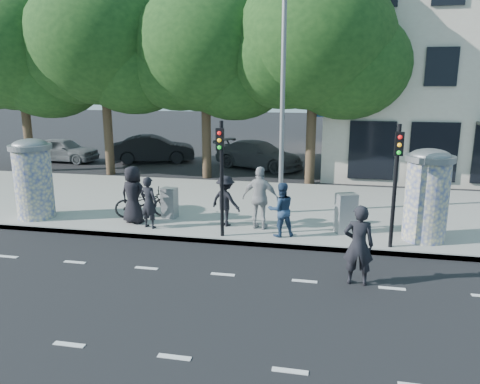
% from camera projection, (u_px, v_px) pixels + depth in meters
% --- Properties ---
extents(ground, '(120.00, 120.00, 0.00)m').
position_uv_depth(ground, '(208.00, 300.00, 10.17)').
color(ground, black).
rests_on(ground, ground).
extents(sidewalk, '(40.00, 8.00, 0.15)m').
position_uv_depth(sidewalk, '(261.00, 207.00, 17.30)').
color(sidewalk, gray).
rests_on(sidewalk, ground).
extents(curb, '(40.00, 0.10, 0.16)m').
position_uv_depth(curb, '(240.00, 243.00, 13.54)').
color(curb, slate).
rests_on(curb, ground).
extents(lane_dash_near, '(32.00, 0.12, 0.01)m').
position_uv_depth(lane_dash_near, '(174.00, 357.00, 8.08)').
color(lane_dash_near, silver).
rests_on(lane_dash_near, ground).
extents(lane_dash_far, '(32.00, 0.12, 0.01)m').
position_uv_depth(lane_dash_far, '(223.00, 274.00, 11.51)').
color(lane_dash_far, silver).
rests_on(lane_dash_far, ground).
extents(ad_column_left, '(1.36, 1.36, 2.65)m').
position_uv_depth(ad_column_left, '(33.00, 177.00, 15.49)').
color(ad_column_left, beige).
rests_on(ad_column_left, sidewalk).
extents(ad_column_right, '(1.36, 1.36, 2.65)m').
position_uv_depth(ad_column_right, '(427.00, 193.00, 13.29)').
color(ad_column_right, beige).
rests_on(ad_column_right, sidewalk).
extents(traffic_pole_near, '(0.22, 0.31, 3.40)m').
position_uv_depth(traffic_pole_near, '(221.00, 167.00, 13.38)').
color(traffic_pole_near, black).
rests_on(traffic_pole_near, sidewalk).
extents(traffic_pole_far, '(0.22, 0.31, 3.40)m').
position_uv_depth(traffic_pole_far, '(396.00, 174.00, 12.46)').
color(traffic_pole_far, black).
rests_on(traffic_pole_far, sidewalk).
extents(street_lamp, '(0.25, 0.93, 8.00)m').
position_uv_depth(street_lamp, '(283.00, 76.00, 15.22)').
color(street_lamp, slate).
rests_on(street_lamp, sidewalk).
extents(tree_far_left, '(7.20, 7.20, 9.26)m').
position_uv_depth(tree_far_left, '(19.00, 48.00, 23.14)').
color(tree_far_left, '#38281C').
rests_on(tree_far_left, ground).
extents(tree_mid_left, '(7.20, 7.20, 9.57)m').
position_uv_depth(tree_mid_left, '(102.00, 40.00, 22.20)').
color(tree_mid_left, '#38281C').
rests_on(tree_mid_left, ground).
extents(tree_near_left, '(6.80, 6.80, 8.97)m').
position_uv_depth(tree_near_left, '(205.00, 49.00, 21.53)').
color(tree_near_left, '#38281C').
rests_on(tree_near_left, ground).
extents(tree_center, '(7.00, 7.00, 9.30)m').
position_uv_depth(tree_center, '(314.00, 41.00, 20.13)').
color(tree_center, '#38281C').
rests_on(tree_center, ground).
extents(ped_a, '(1.02, 0.78, 1.87)m').
position_uv_depth(ped_a, '(133.00, 195.00, 14.97)').
color(ped_a, black).
rests_on(ped_a, sidewalk).
extents(ped_b, '(0.68, 0.55, 1.62)m').
position_uv_depth(ped_b, '(149.00, 202.00, 14.50)').
color(ped_b, black).
rests_on(ped_b, sidewalk).
extents(ped_c, '(0.96, 0.87, 1.62)m').
position_uv_depth(ped_c, '(281.00, 210.00, 13.72)').
color(ped_c, navy).
rests_on(ped_c, sidewalk).
extents(ped_d, '(1.19, 0.97, 1.61)m').
position_uv_depth(ped_d, '(226.00, 201.00, 14.73)').
color(ped_d, black).
rests_on(ped_d, sidewalk).
extents(ped_e, '(1.23, 0.80, 1.96)m').
position_uv_depth(ped_e, '(260.00, 198.00, 14.36)').
color(ped_e, '#A1A1A4').
rests_on(ped_e, sidewalk).
extents(man_road, '(0.70, 0.46, 1.91)m').
position_uv_depth(man_road, '(358.00, 245.00, 10.78)').
color(man_road, black).
rests_on(man_road, ground).
extents(bicycle, '(1.27, 2.02, 1.00)m').
position_uv_depth(bicycle, '(144.00, 203.00, 15.67)').
color(bicycle, black).
rests_on(bicycle, sidewalk).
extents(cabinet_left, '(0.54, 0.43, 1.02)m').
position_uv_depth(cabinet_left, '(170.00, 203.00, 15.64)').
color(cabinet_left, gray).
rests_on(cabinet_left, sidewalk).
extents(cabinet_right, '(0.70, 0.62, 1.21)m').
position_uv_depth(cabinet_right, '(346.00, 213.00, 14.06)').
color(cabinet_right, gray).
rests_on(cabinet_right, sidewalk).
extents(car_left, '(1.79, 4.17, 1.40)m').
position_uv_depth(car_left, '(63.00, 150.00, 27.15)').
color(car_left, slate).
rests_on(car_left, ground).
extents(car_mid, '(2.99, 4.96, 1.54)m').
position_uv_depth(car_mid, '(154.00, 149.00, 27.06)').
color(car_mid, black).
rests_on(car_mid, ground).
extents(car_right, '(3.89, 5.40, 1.45)m').
position_uv_depth(car_right, '(259.00, 155.00, 25.26)').
color(car_right, '#4A4B51').
rests_on(car_right, ground).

